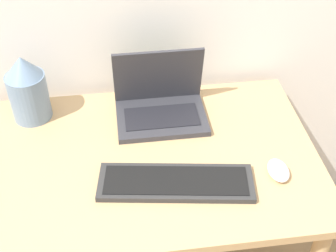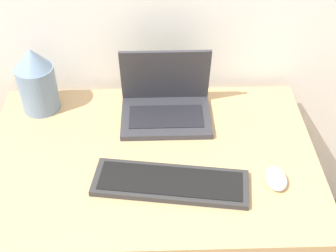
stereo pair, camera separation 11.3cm
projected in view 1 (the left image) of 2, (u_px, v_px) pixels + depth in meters
desk at (152, 177)px, 1.54m from camera, size 1.06×0.72×0.71m
laptop at (160, 103)px, 1.61m from camera, size 0.31×0.22×0.24m
keyboard at (176, 182)px, 1.38m from camera, size 0.47×0.21×0.02m
mouse at (278, 170)px, 1.41m from camera, size 0.06×0.10×0.03m
vase at (27, 88)px, 1.56m from camera, size 0.13×0.13×0.24m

